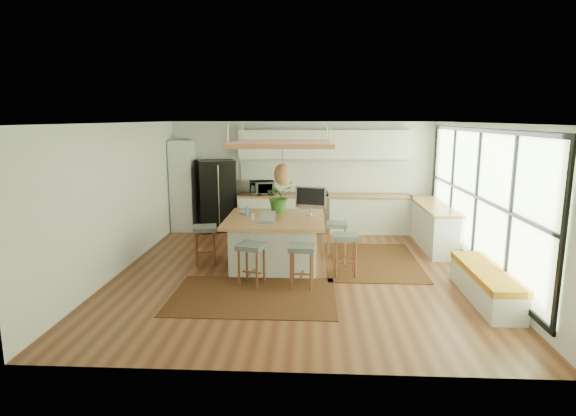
# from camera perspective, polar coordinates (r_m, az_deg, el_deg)

# --- Properties ---
(floor) EXTENTS (7.00, 7.00, 0.00)m
(floor) POSITION_cam_1_polar(r_m,az_deg,el_deg) (8.76, 1.15, -7.71)
(floor) COLOR #572819
(floor) RESTS_ON ground
(ceiling) EXTENTS (7.00, 7.00, 0.00)m
(ceiling) POSITION_cam_1_polar(r_m,az_deg,el_deg) (8.31, 1.22, 10.23)
(ceiling) COLOR white
(ceiling) RESTS_ON ground
(wall_back) EXTENTS (6.50, 0.00, 6.50)m
(wall_back) POSITION_cam_1_polar(r_m,az_deg,el_deg) (11.90, 1.72, 3.88)
(wall_back) COLOR silver
(wall_back) RESTS_ON ground
(wall_front) EXTENTS (6.50, 0.00, 6.50)m
(wall_front) POSITION_cam_1_polar(r_m,az_deg,el_deg) (5.02, -0.10, -5.77)
(wall_front) COLOR silver
(wall_front) RESTS_ON ground
(wall_left) EXTENTS (0.00, 7.00, 7.00)m
(wall_left) POSITION_cam_1_polar(r_m,az_deg,el_deg) (9.13, -19.66, 1.14)
(wall_left) COLOR silver
(wall_left) RESTS_ON ground
(wall_right) EXTENTS (0.00, 7.00, 7.00)m
(wall_right) POSITION_cam_1_polar(r_m,az_deg,el_deg) (8.94, 22.48, 0.76)
(wall_right) COLOR silver
(wall_right) RESTS_ON ground
(window_wall) EXTENTS (0.10, 6.20, 2.60)m
(window_wall) POSITION_cam_1_polar(r_m,az_deg,el_deg) (8.93, 22.32, 1.08)
(window_wall) COLOR black
(window_wall) RESTS_ON wall_right
(pantry) EXTENTS (0.55, 0.60, 2.25)m
(pantry) POSITION_cam_1_polar(r_m,az_deg,el_deg) (12.04, -12.51, 2.63)
(pantry) COLOR silver
(pantry) RESTS_ON floor
(back_counter_base) EXTENTS (4.20, 0.60, 0.88)m
(back_counter_base) POSITION_cam_1_polar(r_m,az_deg,el_deg) (11.73, 4.35, -0.75)
(back_counter_base) COLOR silver
(back_counter_base) RESTS_ON floor
(back_counter_top) EXTENTS (4.24, 0.64, 0.05)m
(back_counter_top) POSITION_cam_1_polar(r_m,az_deg,el_deg) (11.64, 4.38, 1.46)
(back_counter_top) COLOR #9B5A37
(back_counter_top) RESTS_ON back_counter_base
(backsplash) EXTENTS (4.20, 0.02, 0.80)m
(backsplash) POSITION_cam_1_polar(r_m,az_deg,el_deg) (11.88, 4.38, 3.84)
(backsplash) COLOR white
(backsplash) RESTS_ON wall_back
(upper_cabinets) EXTENTS (4.20, 0.34, 0.70)m
(upper_cabinets) POSITION_cam_1_polar(r_m,az_deg,el_deg) (11.65, 4.45, 7.65)
(upper_cabinets) COLOR silver
(upper_cabinets) RESTS_ON wall_back
(range) EXTENTS (0.76, 0.62, 1.00)m
(range) POSITION_cam_1_polar(r_m,az_deg,el_deg) (11.71, 3.13, -0.45)
(range) COLOR #A5A5AA
(range) RESTS_ON floor
(right_counter_base) EXTENTS (0.60, 2.50, 0.88)m
(right_counter_base) POSITION_cam_1_polar(r_m,az_deg,el_deg) (10.90, 17.10, -2.09)
(right_counter_base) COLOR silver
(right_counter_base) RESTS_ON floor
(right_counter_top) EXTENTS (0.64, 2.54, 0.05)m
(right_counter_top) POSITION_cam_1_polar(r_m,az_deg,el_deg) (10.81, 17.24, 0.28)
(right_counter_top) COLOR #9B5A37
(right_counter_top) RESTS_ON right_counter_base
(window_bench) EXTENTS (0.52, 2.00, 0.50)m
(window_bench) POSITION_cam_1_polar(r_m,az_deg,el_deg) (8.01, 22.70, -8.50)
(window_bench) COLOR silver
(window_bench) RESTS_ON floor
(ceiling_panel) EXTENTS (1.86, 1.86, 0.80)m
(ceiling_panel) POSITION_cam_1_polar(r_m,az_deg,el_deg) (8.76, -0.69, 6.00)
(ceiling_panel) COLOR #9B5A37
(ceiling_panel) RESTS_ON ceiling
(rug_near) EXTENTS (2.60, 1.80, 0.01)m
(rug_near) POSITION_cam_1_polar(r_m,az_deg,el_deg) (7.65, -4.21, -10.51)
(rug_near) COLOR black
(rug_near) RESTS_ON floor
(rug_right) EXTENTS (1.80, 2.60, 0.01)m
(rug_right) POSITION_cam_1_polar(r_m,az_deg,el_deg) (9.53, 10.05, -6.32)
(rug_right) COLOR black
(rug_right) RESTS_ON floor
(fridge) EXTENTS (1.07, 0.96, 1.77)m
(fridge) POSITION_cam_1_polar(r_m,az_deg,el_deg) (11.87, -8.66, 1.67)
(fridge) COLOR black
(fridge) RESTS_ON floor
(island) EXTENTS (1.85, 1.85, 0.93)m
(island) POSITION_cam_1_polar(r_m,az_deg,el_deg) (9.03, -1.54, -4.07)
(island) COLOR #9B5A37
(island) RESTS_ON floor
(stool_near_left) EXTENTS (0.52, 0.52, 0.72)m
(stool_near_left) POSITION_cam_1_polar(r_m,az_deg,el_deg) (8.03, -4.40, -6.84)
(stool_near_left) COLOR #4D5456
(stool_near_left) RESTS_ON floor
(stool_near_right) EXTENTS (0.45, 0.45, 0.72)m
(stool_near_right) POSITION_cam_1_polar(r_m,az_deg,el_deg) (7.91, 1.68, -7.07)
(stool_near_right) COLOR #4D5456
(stool_near_right) RESTS_ON floor
(stool_right_front) EXTENTS (0.45, 0.45, 0.75)m
(stool_right_front) POSITION_cam_1_polar(r_m,az_deg,el_deg) (8.57, 6.89, -5.74)
(stool_right_front) COLOR #4D5456
(stool_right_front) RESTS_ON floor
(stool_right_back) EXTENTS (0.47, 0.47, 0.72)m
(stool_right_back) POSITION_cam_1_polar(r_m,az_deg,el_deg) (9.61, 5.90, -3.89)
(stool_right_back) COLOR #4D5456
(stool_right_back) RESTS_ON floor
(stool_left_side) EXTENTS (0.53, 0.53, 0.75)m
(stool_left_side) POSITION_cam_1_polar(r_m,az_deg,el_deg) (9.28, -9.93, -4.54)
(stool_left_side) COLOR #4D5456
(stool_left_side) RESTS_ON floor
(laptop) EXTENTS (0.40, 0.41, 0.23)m
(laptop) POSITION_cam_1_polar(r_m,az_deg,el_deg) (8.49, -2.76, -0.99)
(laptop) COLOR #A5A5AA
(laptop) RESTS_ON island
(monitor) EXTENTS (0.65, 0.38, 0.57)m
(monitor) POSITION_cam_1_polar(r_m,az_deg,el_deg) (9.11, 2.75, 0.72)
(monitor) COLOR #A5A5AA
(monitor) RESTS_ON island
(microwave) EXTENTS (0.65, 0.44, 0.41)m
(microwave) POSITION_cam_1_polar(r_m,az_deg,el_deg) (11.64, -3.15, 2.62)
(microwave) COLOR #A5A5AA
(microwave) RESTS_ON back_counter_top
(island_plant) EXTENTS (0.82, 0.84, 0.49)m
(island_plant) POSITION_cam_1_polar(r_m,az_deg,el_deg) (9.47, -1.09, 1.01)
(island_plant) COLOR #1E4C19
(island_plant) RESTS_ON island
(island_bowl) EXTENTS (0.23, 0.23, 0.05)m
(island_bowl) POSITION_cam_1_polar(r_m,az_deg,el_deg) (9.33, -5.32, -0.55)
(island_bowl) COLOR silver
(island_bowl) RESTS_ON island
(island_bottle_0) EXTENTS (0.07, 0.07, 0.19)m
(island_bottle_0) POSITION_cam_1_polar(r_m,az_deg,el_deg) (9.06, -4.98, -0.42)
(island_bottle_0) COLOR #3793DC
(island_bottle_0) RESTS_ON island
(island_bottle_1) EXTENTS (0.07, 0.07, 0.19)m
(island_bottle_1) POSITION_cam_1_polar(r_m,az_deg,el_deg) (8.80, -4.23, -0.75)
(island_bottle_1) COLOR silver
(island_bottle_1) RESTS_ON island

